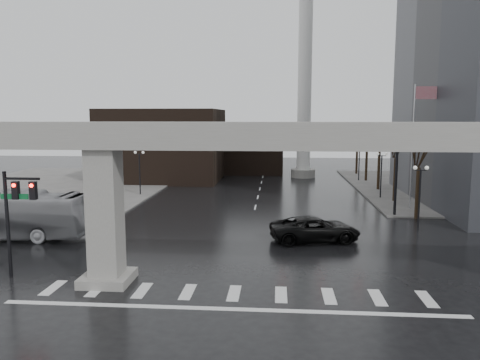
# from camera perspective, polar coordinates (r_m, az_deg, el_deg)

# --- Properties ---
(ground) EXTENTS (160.00, 160.00, 0.00)m
(ground) POSITION_cam_1_polar(r_m,az_deg,el_deg) (25.54, -0.52, -12.82)
(ground) COLOR black
(ground) RESTS_ON ground
(sidewalk_ne) EXTENTS (28.00, 36.00, 0.15)m
(sidewalk_ne) POSITION_cam_1_polar(r_m,az_deg,el_deg) (65.02, 26.07, -0.93)
(sidewalk_ne) COLOR slate
(sidewalk_ne) RESTS_ON ground
(sidewalk_nw) EXTENTS (28.00, 36.00, 0.15)m
(sidewalk_nw) POSITION_cam_1_polar(r_m,az_deg,el_deg) (66.70, -20.42, -0.43)
(sidewalk_nw) COLOR slate
(sidewalk_nw) RESTS_ON ground
(elevated_guideway) EXTENTS (48.00, 2.60, 8.70)m
(elevated_guideway) POSITION_cam_1_polar(r_m,az_deg,el_deg) (23.93, 2.48, 2.72)
(elevated_guideway) COLOR #98958F
(elevated_guideway) RESTS_ON ground
(building_far_left) EXTENTS (16.00, 14.00, 10.00)m
(building_far_left) POSITION_cam_1_polar(r_m,az_deg,el_deg) (67.88, -9.21, 4.27)
(building_far_left) COLOR black
(building_far_left) RESTS_ON ground
(building_far_mid) EXTENTS (10.00, 10.00, 8.00)m
(building_far_mid) POSITION_cam_1_polar(r_m,az_deg,el_deg) (76.09, 1.46, 3.98)
(building_far_mid) COLOR black
(building_far_mid) RESTS_ON ground
(smokestack) EXTENTS (3.60, 3.60, 30.00)m
(smokestack) POSITION_cam_1_polar(r_m,az_deg,el_deg) (70.06, 7.88, 11.24)
(smokestack) COLOR white
(smokestack) RESTS_ON ground
(signal_mast_arm) EXTENTS (12.12, 0.43, 8.00)m
(signal_mast_arm) POSITION_cam_1_polar(r_m,az_deg,el_deg) (43.28, 13.71, 3.35)
(signal_mast_arm) COLOR black
(signal_mast_arm) RESTS_ON ground
(signal_left_pole) EXTENTS (2.30, 0.30, 6.00)m
(signal_left_pole) POSITION_cam_1_polar(r_m,az_deg,el_deg) (28.67, -25.65, -2.87)
(signal_left_pole) COLOR black
(signal_left_pole) RESTS_ON ground
(flagpole_assembly) EXTENTS (2.06, 0.12, 12.00)m
(flagpole_assembly) POSITION_cam_1_polar(r_m,az_deg,el_deg) (47.69, 20.69, 5.50)
(flagpole_assembly) COLOR silver
(flagpole_assembly) RESTS_ON ground
(lamp_right_0) EXTENTS (1.22, 0.32, 5.11)m
(lamp_right_0) POSITION_cam_1_polar(r_m,az_deg,el_deg) (39.87, 21.09, -0.72)
(lamp_right_0) COLOR black
(lamp_right_0) RESTS_ON ground
(lamp_right_1) EXTENTS (1.22, 0.32, 5.11)m
(lamp_right_1) POSITION_cam_1_polar(r_m,az_deg,el_deg) (53.34, 16.86, 1.48)
(lamp_right_1) COLOR black
(lamp_right_1) RESTS_ON ground
(lamp_right_2) EXTENTS (1.22, 0.32, 5.11)m
(lamp_right_2) POSITION_cam_1_polar(r_m,az_deg,el_deg) (67.02, 14.34, 2.78)
(lamp_right_2) COLOR black
(lamp_right_2) RESTS_ON ground
(lamp_left_0) EXTENTS (1.22, 0.32, 5.11)m
(lamp_left_0) POSITION_cam_1_polar(r_m,az_deg,el_deg) (41.29, -17.72, -0.29)
(lamp_left_0) COLOR black
(lamp_left_0) RESTS_ON ground
(lamp_left_1) EXTENTS (1.22, 0.32, 5.11)m
(lamp_left_1) POSITION_cam_1_polar(r_m,az_deg,el_deg) (54.40, -12.15, 1.75)
(lamp_left_1) COLOR black
(lamp_left_1) RESTS_ON ground
(lamp_left_2) EXTENTS (1.22, 0.32, 5.11)m
(lamp_left_2) POSITION_cam_1_polar(r_m,az_deg,el_deg) (67.87, -8.77, 2.99)
(lamp_left_2) COLOR black
(lamp_left_2) RESTS_ON ground
(tree_right_0) EXTENTS (1.09, 1.58, 7.50)m
(tree_right_0) POSITION_cam_1_polar(r_m,az_deg,el_deg) (44.07, 20.87, -0.85)
(tree_right_0) COLOR black
(tree_right_0) RESTS_ON ground
(tree_right_1) EXTENTS (1.09, 1.61, 7.67)m
(tree_right_1) POSITION_cam_1_polar(r_m,az_deg,el_deg) (51.72, 18.41, 0.53)
(tree_right_1) COLOR black
(tree_right_1) RESTS_ON ground
(tree_right_2) EXTENTS (1.10, 1.63, 7.85)m
(tree_right_2) POSITION_cam_1_polar(r_m,az_deg,el_deg) (59.46, 16.59, 1.56)
(tree_right_2) COLOR black
(tree_right_2) RESTS_ON ground
(tree_right_3) EXTENTS (1.11, 1.66, 8.02)m
(tree_right_3) POSITION_cam_1_polar(r_m,az_deg,el_deg) (67.26, 15.19, 2.34)
(tree_right_3) COLOR black
(tree_right_3) RESTS_ON ground
(tree_right_4) EXTENTS (1.12, 1.69, 8.19)m
(tree_right_4) POSITION_cam_1_polar(r_m,az_deg,el_deg) (75.10, 14.08, 2.97)
(tree_right_4) COLOR black
(tree_right_4) RESTS_ON ground
(pickup_truck) EXTENTS (6.95, 4.25, 1.80)m
(pickup_truck) POSITION_cam_1_polar(r_m,az_deg,el_deg) (34.46, 9.14, -5.91)
(pickup_truck) COLOR black
(pickup_truck) RESTS_ON ground
(city_bus) EXTENTS (12.68, 3.11, 3.52)m
(city_bus) POSITION_cam_1_polar(r_m,az_deg,el_deg) (38.82, -27.00, -3.82)
(city_bus) COLOR #9A9A9E
(city_bus) RESTS_ON ground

